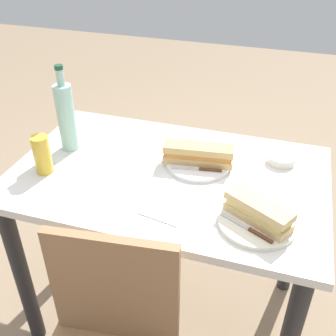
# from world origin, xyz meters

# --- Properties ---
(ground_plane) EXTENTS (8.00, 8.00, 0.00)m
(ground_plane) POSITION_xyz_m (0.00, 0.00, 0.00)
(ground_plane) COLOR #8C755B
(dining_table) EXTENTS (1.11, 0.71, 0.76)m
(dining_table) POSITION_xyz_m (0.00, 0.00, 0.63)
(dining_table) COLOR silver
(dining_table) RESTS_ON ground
(plate_near) EXTENTS (0.24, 0.24, 0.01)m
(plate_near) POSITION_xyz_m (-0.34, 0.18, 0.77)
(plate_near) COLOR silver
(plate_near) RESTS_ON dining_table
(baguette_sandwich_near) EXTENTS (0.22, 0.16, 0.07)m
(baguette_sandwich_near) POSITION_xyz_m (-0.34, 0.18, 0.81)
(baguette_sandwich_near) COLOR #DBB77A
(baguette_sandwich_near) RESTS_ON plate_near
(knife_near) EXTENTS (0.17, 0.09, 0.01)m
(knife_near) POSITION_xyz_m (-0.32, 0.23, 0.78)
(knife_near) COLOR silver
(knife_near) RESTS_ON plate_near
(plate_far) EXTENTS (0.24, 0.24, 0.01)m
(plate_far) POSITION_xyz_m (-0.09, -0.08, 0.77)
(plate_far) COLOR white
(plate_far) RESTS_ON dining_table
(baguette_sandwich_far) EXTENTS (0.26, 0.10, 0.07)m
(baguette_sandwich_far) POSITION_xyz_m (-0.09, -0.08, 0.81)
(baguette_sandwich_far) COLOR tan
(baguette_sandwich_far) RESTS_ON plate_far
(knife_far) EXTENTS (0.18, 0.04, 0.01)m
(knife_far) POSITION_xyz_m (-0.11, -0.03, 0.78)
(knife_far) COLOR silver
(knife_far) RESTS_ON plate_far
(water_bottle) EXTENTS (0.07, 0.07, 0.33)m
(water_bottle) POSITION_xyz_m (0.41, -0.05, 0.89)
(water_bottle) COLOR #99C6B7
(water_bottle) RESTS_ON dining_table
(beer_glass) EXTENTS (0.06, 0.06, 0.14)m
(beer_glass) POSITION_xyz_m (0.42, 0.12, 0.83)
(beer_glass) COLOR gold
(beer_glass) RESTS_ON dining_table
(olive_bowl) EXTENTS (0.10, 0.10, 0.03)m
(olive_bowl) POSITION_xyz_m (-0.38, -0.19, 0.77)
(olive_bowl) COLOR silver
(olive_bowl) RESTS_ON dining_table
(paper_napkin) EXTENTS (0.16, 0.16, 0.00)m
(paper_napkin) POSITION_xyz_m (-0.06, 0.19, 0.76)
(paper_napkin) COLOR white
(paper_napkin) RESTS_ON dining_table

